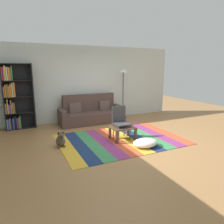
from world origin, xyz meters
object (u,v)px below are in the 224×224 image
object	(u,v)px
coffee_table	(123,129)
bookshelf	(15,98)
pouf	(145,143)
standing_lamp	(123,77)
dog	(61,140)
folding_chair	(120,120)
tv_remote	(119,126)
couch	(91,113)

from	to	relation	value
coffee_table	bookshelf	bearing A→B (deg)	137.80
pouf	standing_lamp	size ratio (longest dim) A/B	0.34
dog	folding_chair	bearing A→B (deg)	-3.20
tv_remote	pouf	bearing A→B (deg)	-35.87
dog	coffee_table	bearing A→B (deg)	-7.40
bookshelf	dog	size ratio (longest dim) A/B	5.19
pouf	folding_chair	xyz separation A→B (m)	(-0.26, 0.85, 0.42)
dog	tv_remote	world-z (taller)	dog
couch	tv_remote	size ratio (longest dim) A/B	15.07
coffee_table	tv_remote	size ratio (longest dim) A/B	4.29
pouf	dog	world-z (taller)	dog
bookshelf	tv_remote	size ratio (longest dim) A/B	13.74
couch	standing_lamp	bearing A→B (deg)	6.46
standing_lamp	dog	bearing A→B (deg)	-144.66
couch	dog	distance (m)	2.36
tv_remote	folding_chair	distance (m)	0.19
bookshelf	standing_lamp	bearing A→B (deg)	-1.96
tv_remote	bookshelf	bearing A→B (deg)	168.66
pouf	bookshelf	bearing A→B (deg)	132.66
standing_lamp	folding_chair	distance (m)	2.63
dog	folding_chair	xyz separation A→B (m)	(1.62, -0.09, 0.37)
bookshelf	pouf	xyz separation A→B (m)	(2.83, -3.07, -0.88)
coffee_table	folding_chair	xyz separation A→B (m)	(-0.01, 0.12, 0.24)
coffee_table	tv_remote	xyz separation A→B (m)	(-0.08, 0.04, 0.08)
bookshelf	standing_lamp	world-z (taller)	bookshelf
couch	standing_lamp	world-z (taller)	standing_lamp
couch	bookshelf	world-z (taller)	bookshelf
pouf	coffee_table	bearing A→B (deg)	108.79
bookshelf	folding_chair	world-z (taller)	bookshelf
pouf	tv_remote	distance (m)	0.88
bookshelf	folding_chair	size ratio (longest dim) A/B	2.29
coffee_table	dog	world-z (taller)	dog
couch	pouf	xyz separation A→B (m)	(0.41, -2.79, -0.22)
coffee_table	folding_chair	world-z (taller)	folding_chair
couch	standing_lamp	distance (m)	1.85
coffee_table	pouf	bearing A→B (deg)	-71.21
tv_remote	coffee_table	bearing A→B (deg)	3.53
folding_chair	dog	bearing A→B (deg)	-159.51
folding_chair	tv_remote	bearing A→B (deg)	-105.87
folding_chair	coffee_table	bearing A→B (deg)	-61.21
couch	folding_chair	size ratio (longest dim) A/B	2.51
couch	pouf	size ratio (longest dim) A/B	3.49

